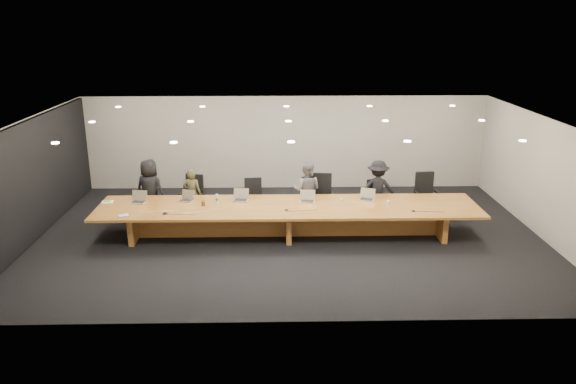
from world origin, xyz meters
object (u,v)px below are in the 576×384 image
chair_left (192,197)px  mic_right (414,211)px  conference_table (288,215)px  paper_cup_far (388,202)px  mic_center (287,210)px  laptop_e (367,195)px  laptop_c (240,195)px  av_box (123,216)px  chair_far_left (148,200)px  person_d (378,189)px  chair_mid_right (322,196)px  laptop_b (186,196)px  person_c (307,190)px  amber_mug (203,203)px  chair_right (377,199)px  water_bottle (217,199)px  laptop_d (307,196)px  chair_mid_left (253,199)px  person_a (150,190)px  laptop_a (138,197)px  person_b (192,194)px  chair_far_right (426,195)px  mic_left (165,213)px

chair_left → mic_right: 5.63m
conference_table → paper_cup_far: paper_cup_far is taller
mic_center → laptop_e: bearing=19.6°
laptop_c → av_box: laptop_c is taller
chair_far_left → person_d: bearing=10.7°
chair_mid_right → laptop_b: chair_mid_right is taller
laptop_c → paper_cup_far: bearing=1.5°
person_c → mic_right: person_c is taller
chair_left → amber_mug: chair_left is taller
chair_right → person_c: person_c is taller
conference_table → amber_mug: size_ratio=80.71×
water_bottle → mic_right: bearing=-7.8°
laptop_d → mic_right: (2.41, -0.72, -0.13)m
conference_table → chair_mid_left: bearing=125.8°
laptop_e → amber_mug: laptop_e is taller
chair_mid_right → water_bottle: (-2.59, -1.07, 0.28)m
chair_left → laptop_c: size_ratio=3.12×
laptop_b → amber_mug: bearing=-16.8°
person_a → av_box: (-0.19, -1.91, -0.03)m
laptop_a → laptop_b: (1.13, 0.12, -0.01)m
laptop_a → water_bottle: 1.91m
laptop_a → person_b: bearing=48.4°
laptop_e → chair_left: bearing=-170.0°
laptop_b → water_bottle: (0.78, -0.24, -0.01)m
person_a → person_c: 4.02m
person_b → person_d: (4.79, 0.03, 0.09)m
laptop_d → laptop_e: bearing=13.1°
laptop_c → laptop_a: bearing=-170.5°
chair_mid_left → chair_far_right: 4.51m
person_b → person_c: bearing=-173.4°
chair_far_right → av_box: size_ratio=5.37×
chair_far_left → amber_mug: size_ratio=8.91×
chair_mid_right → mic_left: 4.10m
person_b → laptop_e: bearing=176.5°
mic_right → chair_right: bearing=108.0°
av_box → person_d: bearing=-6.4°
chair_left → chair_mid_right: 3.37m
person_a → water_bottle: (1.82, -1.07, 0.07)m
chair_mid_right → laptop_c: 2.24m
chair_far_left → av_box: bearing=-82.6°
chair_far_left → chair_far_right: chair_far_right is taller
conference_table → chair_mid_right: chair_mid_right is taller
chair_right → person_a: size_ratio=0.64×
laptop_e → laptop_b: bearing=-158.5°
amber_mug → conference_table: bearing=-1.8°
chair_mid_left → person_b: (-1.57, 0.04, 0.13)m
mic_left → av_box: bearing=-170.9°
mic_right → laptop_b: bearing=170.8°
amber_mug → mic_left: bearing=-144.5°
chair_far_right → laptop_e: (-1.72, -0.91, 0.30)m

